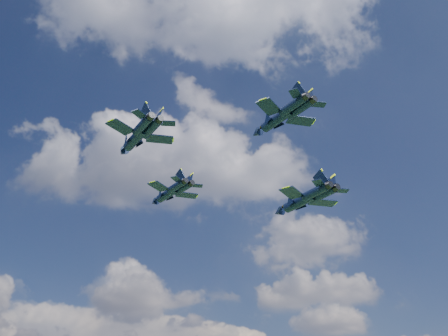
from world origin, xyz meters
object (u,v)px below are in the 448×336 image
(jet_lead, at_px, (167,194))
(jet_left, at_px, (134,139))
(jet_right, at_px, (298,202))
(jet_slot, at_px, (275,120))

(jet_lead, xyz_separation_m, jet_left, (-2.15, -23.41, -0.63))
(jet_right, bearing_deg, jet_slot, -138.83)
(jet_left, bearing_deg, jet_right, 1.75)
(jet_left, distance_m, jet_right, 36.22)
(jet_lead, bearing_deg, jet_slot, -94.52)
(jet_slot, bearing_deg, jet_lead, 87.95)
(jet_right, xyz_separation_m, jet_slot, (-5.92, -27.38, 1.84))
(jet_lead, height_order, jet_left, jet_lead)
(jet_left, bearing_deg, jet_slot, -49.02)
(jet_left, distance_m, jet_slot, 23.97)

